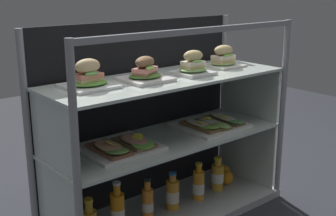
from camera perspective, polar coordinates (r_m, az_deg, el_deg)
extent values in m
cube|color=#B7BDBB|center=(2.39, 0.00, -13.15)|extent=(1.27, 0.47, 0.04)
cylinder|color=gray|center=(1.70, -11.53, -8.04)|extent=(0.03, 0.03, 0.99)
cylinder|color=gray|center=(2.50, 14.28, -0.56)|extent=(0.03, 0.03, 0.99)
cylinder|color=gray|center=(2.07, -17.32, -4.11)|extent=(0.03, 0.03, 0.99)
cylinder|color=gray|center=(2.76, 7.02, 1.35)|extent=(0.03, 0.03, 0.99)
cube|color=gray|center=(1.94, 4.17, 9.79)|extent=(1.24, 0.03, 0.03)
cube|color=black|center=(2.36, -3.56, -0.47)|extent=(1.21, 0.01, 0.95)
cube|color=silver|center=(2.00, -13.68, -12.86)|extent=(0.01, 0.40, 0.38)
cube|color=silver|center=(2.69, 9.92, -5.08)|extent=(0.01, 0.40, 0.38)
cube|color=silver|center=(2.22, 0.00, -3.98)|extent=(1.23, 0.42, 0.01)
cube|color=silver|center=(1.86, -14.36, -3.38)|extent=(0.01, 0.40, 0.29)
cube|color=silver|center=(2.59, 10.28, 2.15)|extent=(0.01, 0.40, 0.29)
cube|color=silver|center=(2.14, 0.00, 3.79)|extent=(1.23, 0.42, 0.01)
cube|color=white|center=(1.94, -10.07, 2.75)|extent=(0.21, 0.21, 0.01)
ellipsoid|color=#528E33|center=(1.94, -10.09, 3.21)|extent=(0.17, 0.14, 0.02)
cube|color=#E3BF85|center=(1.94, -10.11, 3.52)|extent=(0.12, 0.08, 0.02)
cube|color=#D47C64|center=(1.93, -10.13, 4.07)|extent=(0.12, 0.08, 0.02)
ellipsoid|color=#66B052|center=(1.90, -9.68, 4.33)|extent=(0.07, 0.03, 0.02)
ellipsoid|color=tan|center=(1.93, -10.19, 5.27)|extent=(0.12, 0.08, 0.06)
cube|color=white|center=(2.05, -2.85, 3.66)|extent=(0.21, 0.21, 0.02)
ellipsoid|color=#4D8132|center=(2.04, -2.86, 4.13)|extent=(0.16, 0.13, 0.02)
cube|color=olive|center=(2.04, -2.86, 4.41)|extent=(0.14, 0.12, 0.02)
cube|color=#DA8375|center=(2.04, -2.87, 4.90)|extent=(0.14, 0.12, 0.02)
ellipsoid|color=#96D457|center=(2.01, -2.30, 5.14)|extent=(0.07, 0.06, 0.02)
ellipsoid|color=brown|center=(2.03, -2.88, 5.87)|extent=(0.14, 0.12, 0.05)
cube|color=white|center=(2.20, 3.19, 4.47)|extent=(0.17, 0.17, 0.02)
ellipsoid|color=#7BAE5F|center=(2.19, 3.20, 4.92)|extent=(0.14, 0.12, 0.02)
cube|color=#E0C57F|center=(2.19, 3.21, 5.23)|extent=(0.11, 0.07, 0.02)
cube|color=beige|center=(2.19, 3.21, 5.73)|extent=(0.11, 0.08, 0.02)
ellipsoid|color=#81BD62|center=(2.16, 3.78, 5.97)|extent=(0.06, 0.03, 0.02)
ellipsoid|color=tan|center=(2.18, 3.23, 6.67)|extent=(0.11, 0.08, 0.05)
cube|color=white|center=(2.42, 7.02, 5.39)|extent=(0.18, 0.18, 0.01)
ellipsoid|color=#88AF61|center=(2.42, 7.03, 5.70)|extent=(0.14, 0.12, 0.01)
cube|color=#DABD7D|center=(2.42, 7.04, 5.99)|extent=(0.11, 0.07, 0.02)
cube|color=beige|center=(2.42, 7.05, 6.46)|extent=(0.12, 0.08, 0.02)
ellipsoid|color=#88C453|center=(2.39, 7.64, 6.67)|extent=(0.07, 0.03, 0.01)
ellipsoid|color=tan|center=(2.41, 7.08, 7.32)|extent=(0.12, 0.08, 0.05)
cube|color=white|center=(2.08, -6.27, -5.03)|extent=(0.34, 0.31, 0.02)
cube|color=brown|center=(2.02, -7.59, -5.20)|extent=(0.12, 0.23, 0.01)
ellipsoid|color=#6DA247|center=(1.96, -6.50, -5.42)|extent=(0.13, 0.14, 0.03)
ellipsoid|color=#E7A87C|center=(2.02, -7.61, -4.76)|extent=(0.10, 0.19, 0.02)
cylinder|color=yellow|center=(2.01, -7.28, -4.45)|extent=(0.05, 0.05, 0.03)
cube|color=brown|center=(2.09, -4.32, -4.43)|extent=(0.12, 0.22, 0.01)
ellipsoid|color=#69B63E|center=(2.04, -3.25, -4.59)|extent=(0.12, 0.12, 0.03)
ellipsoid|color=#E09681|center=(2.09, -4.33, -4.01)|extent=(0.10, 0.17, 0.02)
cylinder|color=yellow|center=(2.07, -3.88, -3.73)|extent=(0.07, 0.07, 0.03)
cube|color=white|center=(2.40, 5.39, -2.20)|extent=(0.34, 0.31, 0.02)
cube|color=brown|center=(2.33, 4.00, -2.33)|extent=(0.08, 0.23, 0.01)
ellipsoid|color=#78AD3F|center=(2.28, 5.21, -2.42)|extent=(0.10, 0.13, 0.03)
ellipsoid|color=#F5E0C3|center=(2.32, 4.01, -1.98)|extent=(0.07, 0.18, 0.01)
cylinder|color=yellow|center=(2.30, 4.24, -1.87)|extent=(0.04, 0.04, 0.02)
cube|color=brown|center=(2.38, 5.57, -2.03)|extent=(0.08, 0.23, 0.01)
ellipsoid|color=#8DB95F|center=(2.33, 6.79, -2.16)|extent=(0.07, 0.12, 0.02)
ellipsoid|color=silver|center=(2.37, 5.57, -1.75)|extent=(0.07, 0.19, 0.01)
cylinder|color=yellow|center=(2.39, 4.98, -1.37)|extent=(0.07, 0.06, 0.03)
cube|color=brown|center=(2.45, 7.17, -1.54)|extent=(0.08, 0.24, 0.01)
ellipsoid|color=#52974A|center=(2.40, 8.43, -1.65)|extent=(0.08, 0.13, 0.02)
ellipsoid|color=#F0E8C0|center=(2.44, 7.18, -1.21)|extent=(0.07, 0.19, 0.02)
cylinder|color=yellow|center=(2.43, 7.12, -1.00)|extent=(0.04, 0.04, 0.01)
cylinder|color=gold|center=(2.07, -10.06, -12.26)|extent=(0.04, 0.04, 0.05)
cylinder|color=gold|center=(2.05, -10.10, -11.49)|extent=(0.04, 0.04, 0.01)
cylinder|color=orange|center=(2.17, -6.38, -13.04)|extent=(0.07, 0.07, 0.18)
cylinder|color=#F2E2CE|center=(2.17, -6.37, -13.29)|extent=(0.07, 0.07, 0.06)
cylinder|color=orange|center=(2.12, -6.47, -10.28)|extent=(0.03, 0.03, 0.05)
cylinder|color=white|center=(2.10, -6.50, -9.54)|extent=(0.04, 0.04, 0.01)
cylinder|color=orange|center=(2.26, -2.60, -12.12)|extent=(0.06, 0.06, 0.16)
cylinder|color=silver|center=(2.26, -2.59, -12.36)|extent=(0.06, 0.06, 0.04)
cylinder|color=orange|center=(2.21, -2.63, -9.77)|extent=(0.03, 0.03, 0.05)
cylinder|color=black|center=(2.20, -2.64, -9.02)|extent=(0.03, 0.03, 0.02)
cylinder|color=gold|center=(2.35, 0.58, -10.96)|extent=(0.07, 0.07, 0.15)
cylinder|color=#EFE3CD|center=(2.35, 0.58, -11.13)|extent=(0.07, 0.07, 0.06)
cylinder|color=gold|center=(2.31, 0.59, -8.88)|extent=(0.04, 0.04, 0.04)
cylinder|color=#2C70B4|center=(2.30, 0.59, -8.36)|extent=(0.04, 0.04, 0.01)
cylinder|color=orange|center=(2.45, 3.90, -9.78)|extent=(0.06, 0.06, 0.16)
cylinder|color=white|center=(2.45, 3.89, -10.11)|extent=(0.06, 0.06, 0.06)
cylinder|color=orange|center=(2.41, 3.94, -7.67)|extent=(0.03, 0.03, 0.04)
cylinder|color=gold|center=(2.40, 3.95, -7.13)|extent=(0.04, 0.04, 0.01)
cylinder|color=gold|center=(2.57, 6.29, -8.74)|extent=(0.07, 0.07, 0.15)
cylinder|color=white|center=(2.57, 6.29, -8.71)|extent=(0.07, 0.07, 0.06)
cylinder|color=gold|center=(2.53, 6.35, -6.90)|extent=(0.04, 0.04, 0.03)
cylinder|color=gold|center=(2.52, 6.36, -6.41)|extent=(0.04, 0.04, 0.01)
sphere|color=orange|center=(2.65, 7.45, -8.74)|extent=(0.08, 0.08, 0.08)
sphere|color=orange|center=(2.74, 7.17, -7.97)|extent=(0.07, 0.07, 0.07)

